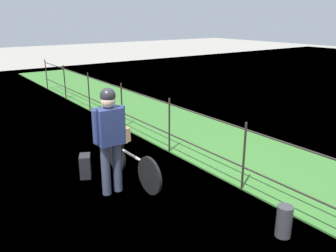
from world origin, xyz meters
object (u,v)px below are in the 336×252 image
bicycle_main (131,163)px  cyclist_person (110,132)px  terrier_dog (119,123)px  backpack_on_paving (85,166)px  wooden_crate (118,134)px  mooring_bollard (284,221)px

bicycle_main → cyclist_person: (0.18, -0.45, 0.68)m
terrier_dog → backpack_on_paving: size_ratio=0.79×
wooden_crate → terrier_dog: 0.20m
wooden_crate → backpack_on_paving: size_ratio=0.87×
wooden_crate → terrier_dog: terrier_dog is taller
bicycle_main → mooring_bollard: bearing=17.5°
bicycle_main → cyclist_person: cyclist_person is taller
bicycle_main → terrier_dog: (-0.37, -0.01, 0.60)m
bicycle_main → backpack_on_paving: size_ratio=4.23×
backpack_on_paving → bicycle_main: bearing=69.9°
bicycle_main → wooden_crate: (-0.40, -0.01, 0.41)m
terrier_dog → mooring_bollard: size_ratio=0.75×
mooring_bollard → cyclist_person: bearing=-151.9°
wooden_crate → mooring_bollard: size_ratio=0.83×
terrier_dog → cyclist_person: 0.71m
wooden_crate → mooring_bollard: (2.88, 0.79, -0.52)m
bicycle_main → mooring_bollard: bicycle_main is taller
bicycle_main → cyclist_person: size_ratio=1.01×
bicycle_main → cyclist_person: 0.83m
mooring_bollard → wooden_crate: bearing=-164.7°
wooden_crate → cyclist_person: bearing=-37.3°
cyclist_person → mooring_bollard: size_ratio=3.99×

